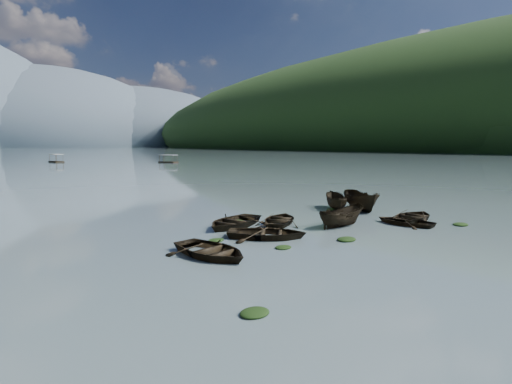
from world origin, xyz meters
TOP-DOWN VIEW (x-y plane):
  - ground_plane at (0.00, 0.00)m, footprint 2400.00×2400.00m
  - right_hill_far at (460.00, 220.00)m, footprint 520.00×1200.00m
  - haze_mtn_c at (140.00, 900.00)m, footprint 520.00×520.00m
  - haze_mtn_d at (320.00, 900.00)m, footprint 520.00×520.00m
  - rowboat_0 at (-7.95, 5.32)m, footprint 3.97×5.11m
  - rowboat_1 at (0.29, 9.53)m, footprint 5.28×5.06m
  - rowboat_2 at (2.86, 6.19)m, footprint 4.18×1.68m
  - rowboat_3 at (6.92, 3.94)m, footprint 3.40×4.33m
  - rowboat_4 at (8.80, 4.40)m, footprint 5.05×4.03m
  - rowboat_5 at (9.25, 9.53)m, footprint 3.92×5.33m
  - rowboat_6 at (-3.29, 6.61)m, footprint 5.71×5.69m
  - rowboat_7 at (-2.99, 10.61)m, footprint 6.04×5.25m
  - rowboat_8 at (7.99, 11.23)m, footprint 3.74×4.19m
  - weed_clump_0 at (-10.35, -1.47)m, footprint 1.05×0.86m
  - weed_clump_1 at (-4.07, 4.25)m, footprint 0.95×0.76m
  - weed_clump_2 at (-0.03, 3.32)m, footprint 1.21×0.97m
  - weed_clump_3 at (0.36, 10.23)m, footprint 0.90×0.76m
  - weed_clump_4 at (9.65, 1.42)m, footprint 1.16×0.92m
  - weed_clump_5 at (-6.10, 7.82)m, footprint 0.95×0.77m
  - weed_clump_6 at (-1.83, 11.76)m, footprint 0.90×0.75m
  - weed_clump_7 at (7.41, 11.07)m, footprint 1.08×0.87m
  - pontoon_centre at (7.55, 122.04)m, footprint 3.39×6.43m
  - pontoon_right at (33.57, 99.03)m, footprint 4.64×6.32m

SIDE VIEW (x-z plane):
  - ground_plane at x=0.00m, z-range 0.00..0.00m
  - right_hill_far at x=460.00m, z-range -95.00..95.00m
  - haze_mtn_c at x=140.00m, z-range -130.00..130.00m
  - haze_mtn_d at x=320.00m, z-range -110.00..110.00m
  - rowboat_0 at x=-7.95m, z-range -0.49..0.49m
  - rowboat_1 at x=0.29m, z-range -0.45..0.45m
  - rowboat_2 at x=2.86m, z-range -0.80..0.80m
  - rowboat_3 at x=6.92m, z-range -0.41..0.41m
  - rowboat_4 at x=8.80m, z-range -0.47..0.47m
  - rowboat_5 at x=9.25m, z-range -0.97..0.97m
  - rowboat_6 at x=-3.29m, z-range -0.49..0.49m
  - rowboat_7 at x=-2.99m, z-range -0.52..0.52m
  - rowboat_8 at x=7.99m, z-range -0.79..0.79m
  - weed_clump_0 at x=-10.35m, z-range -0.11..0.11m
  - weed_clump_1 at x=-4.07m, z-range -0.10..0.10m
  - weed_clump_2 at x=-0.03m, z-range -0.13..0.13m
  - weed_clump_3 at x=0.36m, z-range -0.10..0.10m
  - weed_clump_4 at x=9.65m, z-range -0.12..0.12m
  - weed_clump_5 at x=-6.10m, z-range -0.10..0.10m
  - weed_clump_6 at x=-1.83m, z-range -0.09..0.09m
  - weed_clump_7 at x=7.41m, z-range -0.12..0.12m
  - pontoon_centre at x=7.55m, z-range -1.18..1.18m
  - pontoon_right at x=33.57m, z-range -1.12..1.12m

